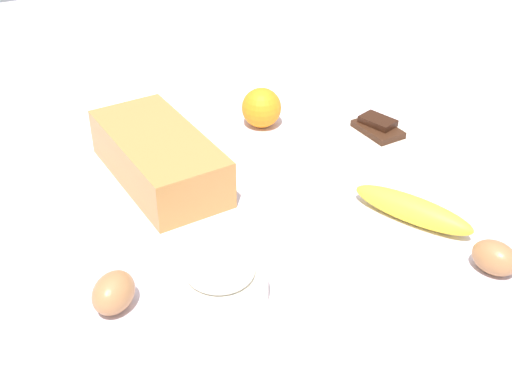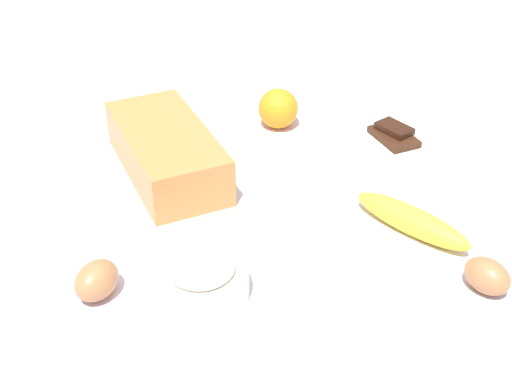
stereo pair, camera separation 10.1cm
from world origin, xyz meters
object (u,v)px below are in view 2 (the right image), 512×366
(butter_block, at_px, (367,290))
(chocolate_plate, at_px, (393,139))
(egg_near_butter, at_px, (97,280))
(egg_beside_bowl, at_px, (487,276))
(banana, at_px, (412,220))
(flour_bowl, at_px, (201,277))
(loaf_pan, at_px, (166,150))
(orange_fruit, at_px, (278,108))

(butter_block, relative_size, chocolate_plate, 0.69)
(egg_near_butter, xyz_separation_m, egg_beside_bowl, (-0.15, -0.48, -0.00))
(banana, relative_size, butter_block, 2.11)
(flour_bowl, bearing_deg, butter_block, -115.82)
(egg_near_butter, bearing_deg, loaf_pan, -29.70)
(banana, bearing_deg, egg_beside_bowl, -168.94)
(butter_block, bearing_deg, egg_near_butter, 67.06)
(banana, bearing_deg, loaf_pan, 47.26)
(loaf_pan, relative_size, egg_beside_bowl, 4.57)
(flour_bowl, bearing_deg, egg_near_butter, 71.59)
(banana, xyz_separation_m, egg_beside_bowl, (-0.14, -0.03, 0.00))
(orange_fruit, bearing_deg, chocolate_plate, -127.59)
(butter_block, bearing_deg, egg_beside_bowl, -97.10)
(loaf_pan, relative_size, flour_bowl, 2.37)
(flour_bowl, distance_m, orange_fruit, 0.47)
(loaf_pan, relative_size, banana, 1.53)
(loaf_pan, bearing_deg, flour_bowl, 170.02)
(butter_block, height_order, chocolate_plate, butter_block)
(egg_beside_bowl, relative_size, chocolate_plate, 0.49)
(chocolate_plate, bearing_deg, butter_block, 146.57)
(flour_bowl, relative_size, egg_near_butter, 1.87)
(orange_fruit, height_order, butter_block, orange_fruit)
(egg_near_butter, bearing_deg, egg_beside_bowl, -107.83)
(orange_fruit, xyz_separation_m, egg_near_butter, (-0.36, 0.38, -0.01))
(banana, bearing_deg, chocolate_plate, -23.25)
(butter_block, bearing_deg, loaf_pan, 22.43)
(orange_fruit, relative_size, butter_block, 0.82)
(butter_block, xyz_separation_m, egg_beside_bowl, (-0.02, -0.16, -0.01))
(loaf_pan, relative_size, butter_block, 3.23)
(banana, relative_size, orange_fruit, 2.56)
(flour_bowl, xyz_separation_m, orange_fruit, (0.40, -0.26, 0.01))
(loaf_pan, xyz_separation_m, butter_block, (-0.40, -0.16, -0.01))
(flour_bowl, xyz_separation_m, butter_block, (-0.09, -0.19, 0.00))
(egg_beside_bowl, bearing_deg, orange_fruit, 10.75)
(butter_block, xyz_separation_m, egg_near_butter, (0.13, 0.32, -0.01))
(chocolate_plate, bearing_deg, banana, 156.75)
(flour_bowl, distance_m, egg_beside_bowl, 0.37)
(orange_fruit, relative_size, chocolate_plate, 0.57)
(banana, height_order, butter_block, butter_block)
(loaf_pan, height_order, butter_block, loaf_pan)
(orange_fruit, relative_size, egg_beside_bowl, 1.17)
(egg_near_butter, height_order, egg_beside_bowl, egg_near_butter)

